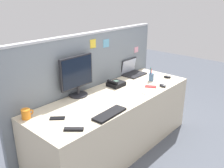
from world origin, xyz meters
TOP-DOWN VIEW (x-y plane):
  - ground_plane at (0.00, 0.00)m, footprint 10.00×10.00m
  - desk at (0.00, 0.00)m, footprint 2.17×0.74m
  - cubicle_divider at (0.00, 0.41)m, footprint 2.37×0.07m
  - desktop_monitor at (-0.30, 0.31)m, footprint 0.45×0.21m
  - laptop at (0.73, 0.31)m, footprint 0.32×0.24m
  - desk_phone at (0.22, 0.18)m, footprint 0.20×0.17m
  - keyboard_main at (-0.41, -0.29)m, footprint 0.39×0.15m
  - computer_mouse_right_hand at (0.59, -0.28)m, footprint 0.08×0.11m
  - computer_mouse_left_hand at (0.93, -0.15)m, footprint 0.09×0.12m
  - pen_cup at (0.68, -0.05)m, footprint 0.07×0.07m
  - cell_phone_black_slab at (-0.80, 0.03)m, footprint 0.14×0.14m
  - cell_phone_white_slab at (0.26, -0.27)m, footprint 0.12×0.16m
  - cell_phone_red_case at (0.49, -0.17)m, footprint 0.13×0.16m
  - tv_remote at (-0.83, -0.25)m, footprint 0.14×0.16m
  - coffee_mug at (-0.99, 0.25)m, footprint 0.12×0.08m

SIDE VIEW (x-z plane):
  - ground_plane at x=0.00m, z-range 0.00..0.00m
  - desk at x=0.00m, z-range 0.00..0.71m
  - cubicle_divider at x=0.00m, z-range 0.00..1.39m
  - cell_phone_black_slab at x=-0.80m, z-range 0.71..0.72m
  - cell_phone_white_slab at x=0.26m, z-range 0.71..0.72m
  - cell_phone_red_case at x=0.49m, z-range 0.71..0.72m
  - tv_remote at x=-0.83m, z-range 0.71..0.73m
  - keyboard_main at x=-0.41m, z-range 0.71..0.74m
  - computer_mouse_right_hand at x=0.59m, z-range 0.71..0.75m
  - computer_mouse_left_hand at x=0.93m, z-range 0.71..0.75m
  - desk_phone at x=0.22m, z-range 0.70..0.79m
  - coffee_mug at x=-0.99m, z-range 0.71..0.81m
  - laptop at x=0.73m, z-range 0.66..0.88m
  - pen_cup at x=0.68m, z-range 0.67..0.86m
  - desktop_monitor at x=-0.30m, z-range 0.73..1.19m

